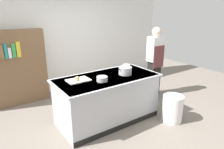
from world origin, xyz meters
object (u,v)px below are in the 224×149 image
(person_chef, at_px, (155,60))
(mixing_bowl, at_px, (102,79))
(onion, at_px, (77,78))
(sauce_pan, at_px, (127,67))
(bookshelf, at_px, (21,68))
(stock_pot, at_px, (125,71))
(trash_bin, at_px, (172,108))

(person_chef, bearing_deg, mixing_bowl, 89.07)
(onion, relative_size, person_chef, 0.05)
(sauce_pan, distance_m, bookshelf, 2.41)
(sauce_pan, relative_size, bookshelf, 0.13)
(stock_pot, height_order, person_chef, person_chef)
(stock_pot, bearing_deg, trash_bin, -48.06)
(mixing_bowl, distance_m, bookshelf, 2.17)
(person_chef, bearing_deg, sauce_pan, 82.91)
(person_chef, bearing_deg, stock_pot, 92.45)
(trash_bin, bearing_deg, onion, 151.56)
(onion, relative_size, mixing_bowl, 0.40)
(stock_pot, xyz_separation_m, sauce_pan, (0.25, 0.27, -0.02))
(bookshelf, bearing_deg, trash_bin, -49.51)
(bookshelf, bearing_deg, stock_pot, -50.08)
(mixing_bowl, bearing_deg, person_chef, 15.34)
(person_chef, bearing_deg, onion, 80.89)
(person_chef, bearing_deg, bookshelf, 47.03)
(stock_pot, height_order, mixing_bowl, stock_pot)
(onion, distance_m, bookshelf, 1.82)
(sauce_pan, xyz_separation_m, bookshelf, (-1.81, 1.60, -0.10))
(mixing_bowl, bearing_deg, onion, 148.25)
(sauce_pan, distance_m, mixing_bowl, 0.90)
(sauce_pan, relative_size, trash_bin, 0.43)
(stock_pot, distance_m, trash_bin, 1.19)
(sauce_pan, bearing_deg, onion, -174.58)
(onion, relative_size, sauce_pan, 0.35)
(mixing_bowl, xyz_separation_m, bookshelf, (-0.98, 1.94, -0.09))
(onion, xyz_separation_m, person_chef, (2.24, 0.28, -0.05))
(person_chef, bearing_deg, trash_bin, 134.35)
(trash_bin, xyz_separation_m, person_chef, (0.64, 1.14, 0.65))
(sauce_pan, bearing_deg, person_chef, 9.19)
(sauce_pan, bearing_deg, mixing_bowl, -157.52)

